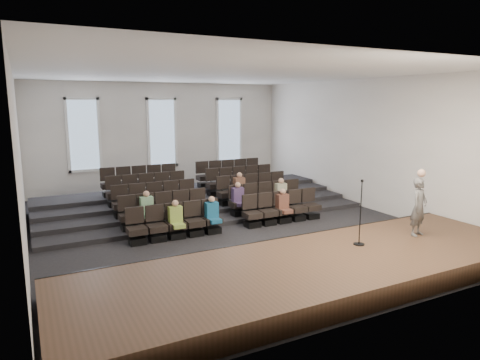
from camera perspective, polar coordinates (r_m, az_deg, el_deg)
name	(u,v)px	position (r m, az deg, el deg)	size (l,w,h in m)	color
ground	(225,225)	(14.56, -2.00, -6.03)	(14.00, 14.00, 0.00)	black
ceiling	(224,73)	(14.00, -2.14, 14.05)	(12.00, 14.00, 0.02)	white
wall_back	(162,137)	(20.61, -10.39, 5.71)	(12.00, 0.04, 5.00)	white
wall_front	(386,190)	(8.32, 18.84, -1.32)	(12.00, 0.04, 5.00)	white
wall_left	(19,163)	(12.76, -27.39, 1.97)	(0.04, 14.00, 5.00)	white
wall_right	(364,144)	(17.46, 16.20, 4.66)	(0.04, 14.00, 5.00)	white
stage	(318,270)	(10.33, 10.32, -11.72)	(11.80, 3.60, 0.50)	#472E1E
stage_lip	(277,247)	(11.69, 5.01, -8.94)	(11.80, 0.06, 0.52)	black
risers	(192,201)	(17.34, -6.46, -2.75)	(11.80, 4.80, 0.60)	black
seating_rows	(207,197)	(15.75, -4.40, -2.23)	(6.80, 4.70, 1.67)	black
windows	(162,132)	(20.53, -10.35, 6.25)	(8.44, 0.10, 3.24)	white
audience	(228,201)	(14.57, -1.60, -2.82)	(5.45, 2.64, 1.10)	#8CA742
speaker	(419,207)	(12.61, 22.75, -3.34)	(0.58, 0.38, 1.59)	#565451
mic_stand	(360,225)	(11.36, 15.69, -5.86)	(0.28, 0.28, 1.70)	black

